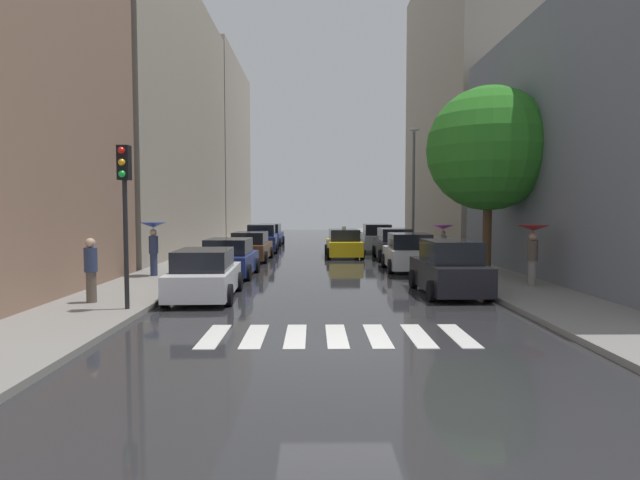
{
  "coord_description": "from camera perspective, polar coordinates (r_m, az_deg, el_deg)",
  "views": [
    {
      "loc": [
        -0.51,
        -10.34,
        2.8
      ],
      "look_at": [
        -0.08,
        23.45,
        0.79
      ],
      "focal_mm": 29.51,
      "sensor_mm": 36.0,
      "label": 1
    }
  ],
  "objects": [
    {
      "name": "parked_car_right_third",
      "position": [
        29.54,
        8.0,
        -0.51
      ],
      "size": [
        2.05,
        4.66,
        1.72
      ],
      "rotation": [
        0.0,
        0.0,
        1.57
      ],
      "color": "black",
      "rests_on": "ground"
    },
    {
      "name": "lamp_post_right",
      "position": [
        32.42,
        10.11,
        6.28
      ],
      "size": [
        0.6,
        0.28,
        7.53
      ],
      "color": "#595B60",
      "rests_on": "sidewalk_right"
    },
    {
      "name": "street_tree_right",
      "position": [
        22.89,
        17.82,
        9.37
      ],
      "size": [
        5.06,
        5.06,
        7.64
      ],
      "color": "#513823",
      "rests_on": "sidewalk_right"
    },
    {
      "name": "pedestrian_by_kerb",
      "position": [
        19.6,
        22.08,
        -0.03
      ],
      "size": [
        1.11,
        1.11,
        2.09
      ],
      "rotation": [
        0.0,
        0.0,
        4.95
      ],
      "color": "gray",
      "rests_on": "sidewalk_right"
    },
    {
      "name": "sidewalk_left",
      "position": [
        34.96,
        -10.59,
        -1.12
      ],
      "size": [
        3.0,
        72.0,
        0.15
      ],
      "primitive_type": "cube",
      "color": "gray",
      "rests_on": "ground"
    },
    {
      "name": "pedestrian_near_tree",
      "position": [
        21.74,
        -17.63,
        0.33
      ],
      "size": [
        1.03,
        1.03,
        2.12
      ],
      "rotation": [
        0.0,
        0.0,
        5.02
      ],
      "color": "navy",
      "rests_on": "sidewalk_left"
    },
    {
      "name": "parked_car_left_second",
      "position": [
        21.99,
        -9.8,
        -2.02
      ],
      "size": [
        2.19,
        4.05,
        1.58
      ],
      "rotation": [
        0.0,
        0.0,
        1.55
      ],
      "color": "navy",
      "rests_on": "ground"
    },
    {
      "name": "parked_car_right_second",
      "position": [
        24.22,
        9.61,
        -1.41
      ],
      "size": [
        2.25,
        4.09,
        1.69
      ],
      "rotation": [
        0.0,
        0.0,
        1.55
      ],
      "color": "silver",
      "rests_on": "ground"
    },
    {
      "name": "building_left_far",
      "position": [
        55.48,
        -11.78,
        9.51
      ],
      "size": [
        6.0,
        17.71,
        17.55
      ],
      "primitive_type": "cube",
      "color": "#9E9384",
      "rests_on": "ground"
    },
    {
      "name": "building_left_mid",
      "position": [
        35.91,
        -18.13,
        12.22
      ],
      "size": [
        6.0,
        21.98,
        16.81
      ],
      "primitive_type": "cube",
      "color": "#9E9384",
      "rests_on": "ground"
    },
    {
      "name": "pedestrian_foreground",
      "position": [
        25.98,
        13.19,
        0.5
      ],
      "size": [
        1.02,
        1.02,
        1.87
      ],
      "rotation": [
        0.0,
        0.0,
        4.73
      ],
      "color": "black",
      "rests_on": "sidewalk_right"
    },
    {
      "name": "traffic_light_left_corner",
      "position": [
        14.7,
        -20.45,
        5.09
      ],
      "size": [
        0.3,
        0.42,
        4.3
      ],
      "color": "black",
      "rests_on": "sidewalk_left"
    },
    {
      "name": "parked_car_left_fifth",
      "position": [
        40.54,
        -5.53,
        0.52
      ],
      "size": [
        2.18,
        4.29,
        1.65
      ],
      "rotation": [
        0.0,
        0.0,
        1.54
      ],
      "color": "navy",
      "rests_on": "ground"
    },
    {
      "name": "ground_plane",
      "position": [
        34.45,
        0.12,
        -1.29
      ],
      "size": [
        28.0,
        72.0,
        0.04
      ],
      "primitive_type": "cube",
      "color": "#29292C"
    },
    {
      "name": "sidewalk_right",
      "position": [
        35.15,
        10.78,
        -1.1
      ],
      "size": [
        3.0,
        72.0,
        0.15
      ],
      "primitive_type": "cube",
      "color": "gray",
      "rests_on": "ground"
    },
    {
      "name": "pedestrian_far_side",
      "position": [
        16.2,
        -23.59,
        -2.84
      ],
      "size": [
        0.36,
        0.36,
        1.83
      ],
      "rotation": [
        0.0,
        0.0,
        1.67
      ],
      "color": "brown",
      "rests_on": "sidewalk_left"
    },
    {
      "name": "building_right_near",
      "position": [
        23.4,
        29.13,
        8.88
      ],
      "size": [
        6.0,
        17.6,
        10.41
      ],
      "primitive_type": "cube",
      "color": "slate",
      "rests_on": "ground"
    },
    {
      "name": "parked_car_right_fourth",
      "position": [
        35.79,
        6.16,
        0.21
      ],
      "size": [
        2.24,
        4.59,
        1.76
      ],
      "rotation": [
        0.0,
        0.0,
        1.55
      ],
      "color": "#B2B7BF",
      "rests_on": "ground"
    },
    {
      "name": "parked_car_right_nearest",
      "position": [
        17.72,
        13.82,
        -3.1
      ],
      "size": [
        2.01,
        4.2,
        1.78
      ],
      "rotation": [
        0.0,
        0.0,
        1.58
      ],
      "color": "black",
      "rests_on": "ground"
    },
    {
      "name": "parked_car_left_nearest",
      "position": [
        16.82,
        -12.39,
        -3.75
      ],
      "size": [
        2.15,
        4.35,
        1.55
      ],
      "rotation": [
        0.0,
        0.0,
        1.61
      ],
      "color": "silver",
      "rests_on": "ground"
    },
    {
      "name": "parked_car_left_third",
      "position": [
        28.59,
        -7.52,
        -0.76
      ],
      "size": [
        2.19,
        4.49,
        1.56
      ],
      "rotation": [
        0.0,
        0.0,
        1.54
      ],
      "color": "brown",
      "rests_on": "ground"
    },
    {
      "name": "building_right_mid",
      "position": [
        41.76,
        15.76,
        13.96
      ],
      "size": [
        6.0,
        18.58,
        21.08
      ],
      "primitive_type": "cube",
      "color": "#9E9384",
      "rests_on": "ground"
    },
    {
      "name": "taxi_midroad",
      "position": [
        30.43,
        2.59,
        -0.43
      ],
      "size": [
        2.13,
        4.48,
        1.81
      ],
      "rotation": [
        0.0,
        0.0,
        1.59
      ],
      "color": "yellow",
      "rests_on": "ground"
    },
    {
      "name": "parked_car_left_fourth",
      "position": [
        34.3,
        -6.33,
        0.09
      ],
      "size": [
        2.26,
        4.64,
        1.79
      ],
      "rotation": [
        0.0,
        0.0,
        1.61
      ],
      "color": "navy",
      "rests_on": "ground"
    },
    {
      "name": "crosswalk_stripes",
      "position": [
        11.76,
        1.81,
        -10.34
      ],
      "size": [
        5.85,
        2.2,
        0.01
      ],
      "color": "silver",
      "rests_on": "ground"
    }
  ]
}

